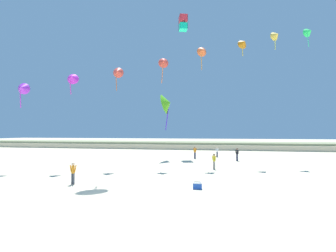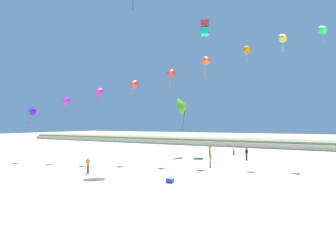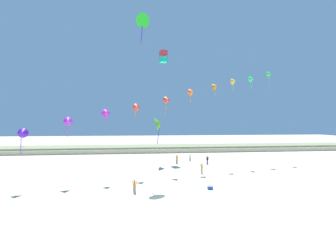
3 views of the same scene
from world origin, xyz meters
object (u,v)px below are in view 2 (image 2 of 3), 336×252
object	(u,v)px
person_far_left	(210,159)
large_kite_low_lead	(184,106)
person_far_right	(234,150)
person_near_left	(247,153)
person_near_right	(88,164)
person_mid_center	(210,150)
large_kite_mid_trail	(205,28)
beach_cooler	(170,180)

from	to	relation	value
person_far_left	large_kite_low_lead	xyz separation A→B (m)	(-6.15, 7.13, 6.73)
person_far_right	large_kite_low_lead	xyz separation A→B (m)	(-6.76, -4.21, 6.77)
person_near_left	person_far_right	bearing A→B (deg)	119.90
person_near_right	person_far_left	size ratio (longest dim) A/B	1.00
person_mid_center	large_kite_mid_trail	distance (m)	21.21
person_mid_center	person_near_left	bearing A→B (deg)	-15.40
large_kite_mid_trail	beach_cooler	size ratio (longest dim) A/B	4.18
person_far_left	large_kite_mid_trail	size ratio (longest dim) A/B	0.65
person_far_left	beach_cooler	world-z (taller)	person_far_left
beach_cooler	large_kite_mid_trail	bearing A→B (deg)	99.28
person_near_right	person_far_right	world-z (taller)	person_near_right
large_kite_mid_trail	person_mid_center	bearing A→B (deg)	-64.37
person_far_left	person_far_right	bearing A→B (deg)	86.91
person_near_right	person_mid_center	world-z (taller)	person_mid_center
person_far_right	person_mid_center	bearing A→B (deg)	-139.58
person_far_left	beach_cooler	size ratio (longest dim) A/B	2.70
large_kite_low_lead	beach_cooler	xyz separation A→B (m)	(4.97, -15.19, -7.42)
large_kite_low_lead	beach_cooler	world-z (taller)	large_kite_low_lead
large_kite_mid_trail	person_far_left	bearing A→B (deg)	-70.56
person_mid_center	person_far_right	distance (m)	4.08
person_far_right	large_kite_mid_trail	bearing A→B (deg)	160.62
person_far_right	large_kite_low_lead	world-z (taller)	large_kite_low_lead
person_near_left	large_kite_mid_trail	size ratio (longest dim) A/B	0.69
person_near_right	beach_cooler	bearing A→B (deg)	2.79
person_far_right	large_kite_mid_trail	distance (m)	21.49
person_near_right	large_kite_mid_trail	size ratio (longest dim) A/B	0.64
large_kite_low_lead	person_mid_center	bearing A→B (deg)	23.13
person_mid_center	person_far_left	bearing A→B (deg)	-73.98
large_kite_low_lead	beach_cooler	size ratio (longest dim) A/B	8.83
person_mid_center	large_kite_low_lead	xyz separation A→B (m)	(-3.65, -1.56, 6.64)
person_far_right	large_kite_low_lead	bearing A→B (deg)	-148.10
person_far_left	large_kite_mid_trail	bearing A→B (deg)	109.44
person_near_right	large_kite_low_lead	world-z (taller)	large_kite_low_lead
large_kite_mid_trail	beach_cooler	distance (m)	30.36
person_near_left	person_far_right	world-z (taller)	person_near_left
person_near_right	large_kite_mid_trail	distance (m)	30.44
person_near_left	person_far_right	size ratio (longest dim) A/B	1.12
beach_cooler	person_near_left	bearing A→B (deg)	74.63
person_far_left	large_kite_low_lead	distance (m)	11.57
large_kite_mid_trail	person_near_left	bearing A→B (deg)	-38.14
person_near_right	large_kite_mid_trail	xyz separation A→B (m)	(5.23, 21.68, 20.72)
person_far_left	large_kite_mid_trail	world-z (taller)	large_kite_mid_trail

